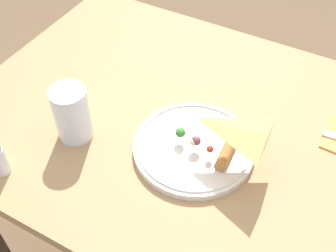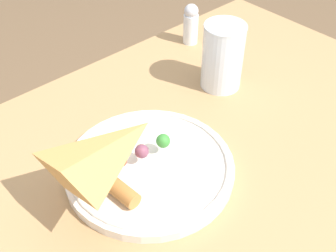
{
  "view_description": "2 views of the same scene",
  "coord_description": "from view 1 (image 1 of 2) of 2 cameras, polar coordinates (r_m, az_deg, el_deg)",
  "views": [
    {
      "loc": [
        -0.24,
        0.61,
        1.45
      ],
      "look_at": [
        0.03,
        0.1,
        0.83
      ],
      "focal_mm": 45.0,
      "sensor_mm": 36.0,
      "label": 1
    },
    {
      "loc": [
        -0.29,
        -0.27,
        1.23
      ],
      "look_at": [
        0.06,
        0.11,
        0.78
      ],
      "focal_mm": 45.0,
      "sensor_mm": 36.0,
      "label": 2
    }
  ],
  "objects": [
    {
      "name": "dining_table",
      "position": [
        1.04,
        4.25,
        -4.18
      ],
      "size": [
        1.12,
        0.77,
        0.75
      ],
      "color": "#A87F51",
      "rests_on": "ground_plane"
    },
    {
      "name": "plate_pizza",
      "position": [
        0.9,
        3.6,
        -2.74
      ],
      "size": [
        0.26,
        0.26,
        0.05
      ],
      "color": "silver",
      "rests_on": "dining_table"
    },
    {
      "name": "milk_glass",
      "position": [
        0.92,
        -12.84,
        1.43
      ],
      "size": [
        0.08,
        0.08,
        0.13
      ],
      "color": "white",
      "rests_on": "dining_table"
    }
  ]
}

